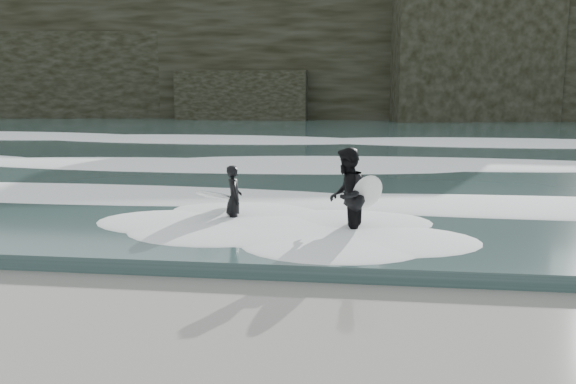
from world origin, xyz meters
TOP-DOWN VIEW (x-y plane):
  - ground at (0.00, 0.00)m, footprint 120.00×120.00m
  - sea at (0.00, 29.00)m, footprint 90.00×52.00m
  - headland at (0.00, 46.00)m, footprint 70.00×9.00m
  - foam_near at (0.00, 9.00)m, footprint 60.00×3.20m
  - foam_mid at (0.00, 16.00)m, footprint 60.00×4.00m
  - foam_far at (0.00, 25.00)m, footprint 60.00×4.80m
  - surfer_left at (-1.37, 6.62)m, footprint 1.10×2.34m
  - surfer_right at (1.40, 5.76)m, footprint 1.24×2.10m

SIDE VIEW (x-z plane):
  - ground at x=0.00m, z-range 0.00..0.00m
  - sea at x=0.00m, z-range 0.00..0.30m
  - foam_near at x=0.00m, z-range 0.30..0.50m
  - foam_mid at x=0.00m, z-range 0.30..0.54m
  - foam_far at x=0.00m, z-range 0.30..0.60m
  - surfer_left at x=-1.37m, z-range 0.01..1.52m
  - surfer_right at x=1.40m, z-range 0.01..2.04m
  - headland at x=0.00m, z-range 0.00..10.00m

